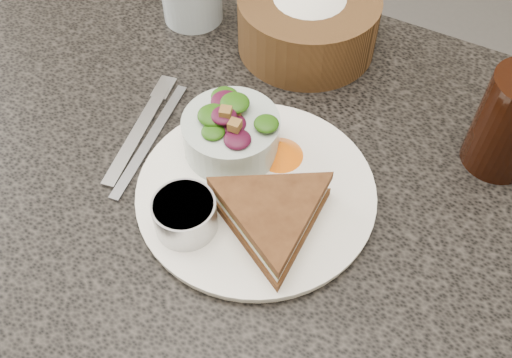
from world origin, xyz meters
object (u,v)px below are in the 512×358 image
object	(u,v)px
sandwich	(272,216)
salad_bowl	(231,130)
dressing_ramekin	(185,215)
bread_basket	(308,14)
dining_table	(259,314)
dinner_plate	(256,192)

from	to	relation	value
sandwich	salad_bowl	world-z (taller)	salad_bowl
dressing_ramekin	bread_basket	bearing A→B (deg)	93.65
sandwich	bread_basket	xyz separation A→B (m)	(-0.10, 0.29, 0.02)
dining_table	dressing_ramekin	size ratio (longest dim) A/B	15.15
dining_table	dinner_plate	bearing A→B (deg)	-71.99
sandwich	salad_bowl	size ratio (longest dim) A/B	1.38
sandwich	salad_bowl	xyz separation A→B (m)	(-0.09, 0.07, 0.01)
salad_bowl	bread_basket	size ratio (longest dim) A/B	0.59
dressing_ramekin	salad_bowl	bearing A→B (deg)	95.90
dinner_plate	bread_basket	distance (m)	0.27
sandwich	dressing_ramekin	bearing A→B (deg)	-124.18
salad_bowl	sandwich	bearing A→B (deg)	-38.97
dining_table	sandwich	distance (m)	0.41
dinner_plate	salad_bowl	xyz separation A→B (m)	(-0.05, 0.04, 0.04)
dressing_ramekin	dining_table	bearing A→B (deg)	71.68
salad_bowl	dressing_ramekin	size ratio (longest dim) A/B	1.67
sandwich	dining_table	bearing A→B (deg)	156.16
dinner_plate	sandwich	xyz separation A→B (m)	(0.04, -0.03, 0.03)
dinner_plate	sandwich	size ratio (longest dim) A/B	1.71
sandwich	dressing_ramekin	xyz separation A→B (m)	(-0.08, -0.04, -0.00)
dining_table	salad_bowl	world-z (taller)	salad_bowl
bread_basket	dressing_ramekin	bearing A→B (deg)	-86.35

